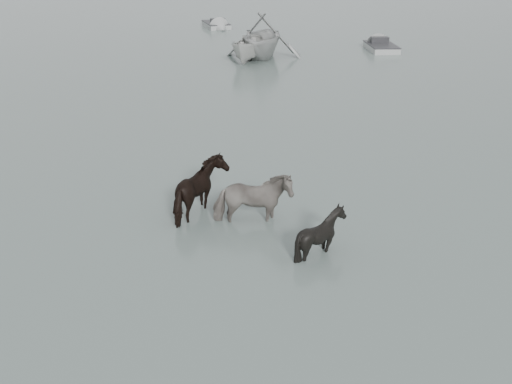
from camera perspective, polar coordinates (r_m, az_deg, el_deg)
The scene contains 8 objects.
ground at distance 13.83m, azimuth -2.72°, elevation -4.46°, with size 140.00×140.00×0.00m, color #516059.
pony_pinto at distance 14.09m, azimuth -0.37°, elevation -0.07°, with size 0.90×1.97×1.66m, color black.
pony_dark at distance 14.60m, azimuth -5.41°, elevation 0.65°, with size 1.62×1.39×1.64m, color black.
pony_black at distance 12.92m, azimuth 6.53°, elevation -3.41°, with size 1.08×1.22×1.34m, color black.
rowboat_trail at distance 34.66m, azimuth 0.69°, elevation 15.53°, with size 4.51×5.23×2.75m, color #A5A8A5.
boat_small at distance 33.69m, azimuth -0.75°, elevation 14.20°, with size 1.46×3.89×1.50m, color #BCBCB6.
skiff_port at distance 37.97m, azimuth 12.44°, elevation 14.23°, with size 4.41×1.60×0.75m, color #9C9E9B, non-canonical shape.
skiff_mid at distance 47.07m, azimuth -4.02°, elevation 16.56°, with size 4.64×1.60×0.75m, color #959896, non-canonical shape.
Camera 1 is at (0.13, -12.13, 6.64)m, focal length 40.00 mm.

